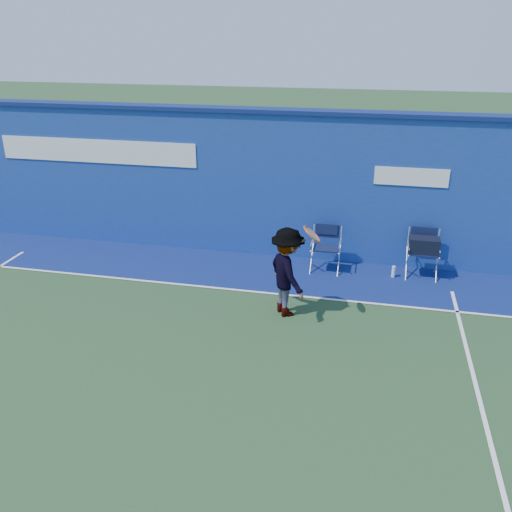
% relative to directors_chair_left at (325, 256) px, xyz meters
% --- Properties ---
extents(ground, '(80.00, 80.00, 0.00)m').
position_rel_directors_chair_left_xyz_m(ground, '(-2.07, -4.47, -0.31)').
color(ground, '#274524').
rests_on(ground, ground).
extents(stadium_wall, '(24.00, 0.50, 3.08)m').
position_rel_directors_chair_left_xyz_m(stadium_wall, '(-2.08, 0.73, 1.24)').
color(stadium_wall, navy).
rests_on(stadium_wall, ground).
extents(out_of_bounds_strip, '(24.00, 1.80, 0.01)m').
position_rel_directors_chair_left_xyz_m(out_of_bounds_strip, '(-2.07, -0.37, -0.30)').
color(out_of_bounds_strip, navy).
rests_on(out_of_bounds_strip, ground).
extents(court_lines, '(24.00, 12.00, 0.01)m').
position_rel_directors_chair_left_xyz_m(court_lines, '(-2.07, -3.87, -0.29)').
color(court_lines, white).
rests_on(court_lines, out_of_bounds_strip).
extents(directors_chair_left, '(0.55, 0.51, 0.93)m').
position_rel_directors_chair_left_xyz_m(directors_chair_left, '(0.00, 0.00, 0.00)').
color(directors_chair_left, silver).
rests_on(directors_chair_left, ground).
extents(directors_chair_right, '(0.57, 0.51, 0.95)m').
position_rel_directors_chair_left_xyz_m(directors_chair_right, '(1.88, 0.12, 0.09)').
color(directors_chair_right, silver).
rests_on(directors_chair_right, ground).
extents(water_bottle, '(0.07, 0.07, 0.23)m').
position_rel_directors_chair_left_xyz_m(water_bottle, '(1.35, -0.04, -0.19)').
color(water_bottle, white).
rests_on(water_bottle, ground).
extents(tennis_player, '(1.10, 1.15, 1.67)m').
position_rel_directors_chair_left_xyz_m(tennis_player, '(-0.47, -1.93, 0.47)').
color(tennis_player, '#EA4738').
rests_on(tennis_player, ground).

